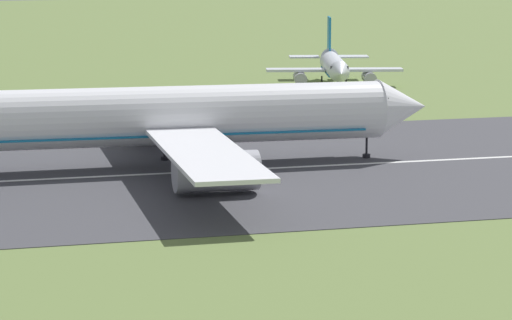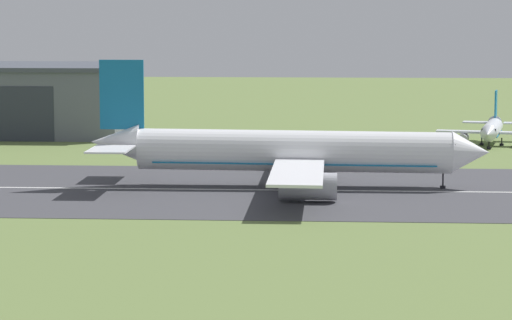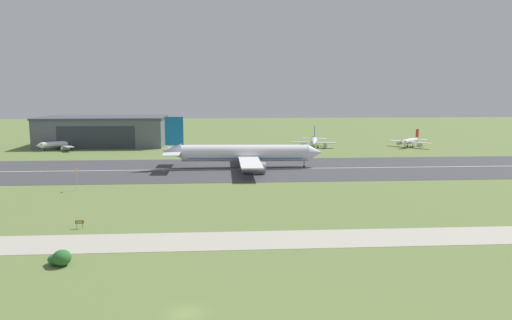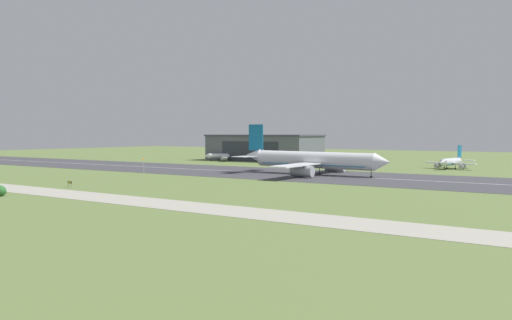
{
  "view_description": "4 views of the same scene",
  "coord_description": "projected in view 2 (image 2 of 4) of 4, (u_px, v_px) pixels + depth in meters",
  "views": [
    {
      "loc": [
        -6.85,
        -3.24,
        24.86
      ],
      "look_at": [
        12.25,
        74.88,
        9.24
      ],
      "focal_mm": 85.0,
      "sensor_mm": 36.0,
      "label": 1
    },
    {
      "loc": [
        19.36,
        -59.11,
        26.33
      ],
      "look_at": [
        11.01,
        69.63,
        10.26
      ],
      "focal_mm": 85.0,
      "sensor_mm": 36.0,
      "label": 2
    },
    {
      "loc": [
        5.01,
        -62.55,
        29.67
      ],
      "look_at": [
        14.54,
        76.24,
        9.19
      ],
      "focal_mm": 35.0,
      "sensor_mm": 36.0,
      "label": 3
    },
    {
      "loc": [
        95.55,
        -47.67,
        15.06
      ],
      "look_at": [
        7.43,
        88.84,
        6.61
      ],
      "focal_mm": 35.0,
      "sensor_mm": 36.0,
      "label": 4
    }
  ],
  "objects": [
    {
      "name": "airplane_parked_centre",
      "position": [
        492.0,
        130.0,
        235.68
      ],
      "size": [
        21.49,
        22.44,
        10.19
      ],
      "color": "silver",
      "rests_on": "ground_plane"
    },
    {
      "name": "runway_centreline",
      "position": [
        202.0,
        189.0,
        177.93
      ],
      "size": [
        423.16,
        0.7,
        0.01
      ],
      "primitive_type": "cube",
      "color": "silver",
      "rests_on": "runway_strip"
    },
    {
      "name": "runway_strip",
      "position": [
        202.0,
        189.0,
        177.94
      ],
      "size": [
        470.18,
        51.91,
        0.06
      ],
      "primitive_type": "cube",
      "color": "#3D3D42",
      "rests_on": "ground_plane"
    },
    {
      "name": "airplane_landing",
      "position": [
        292.0,
        152.0,
        179.7
      ],
      "size": [
        59.27,
        58.69,
        18.91
      ],
      "color": "white",
      "rests_on": "ground_plane"
    },
    {
      "name": "ground_plane",
      "position": [
        138.0,
        276.0,
        120.49
      ],
      "size": [
        710.18,
        710.18,
        0.0
      ],
      "primitive_type": "plane",
      "color": "olive"
    }
  ]
}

